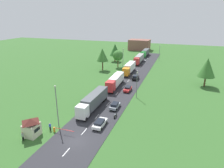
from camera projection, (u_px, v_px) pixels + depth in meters
The scene contains 27 objects.
ground_plane at pixel (76, 141), 37.06m from camera, with size 280.00×280.00×0.00m, color #336028.
road at pixel (117, 94), 58.91m from camera, with size 10.00×140.00×0.06m, color #2B2B30.
lane_marking_centre at pixel (112, 99), 55.43m from camera, with size 0.16×119.29×0.01m.
truck_lead at pixel (93, 101), 49.33m from camera, with size 2.54×13.78×3.68m.
truck_second at pixel (115, 81), 64.10m from camera, with size 2.84×12.89×3.53m.
truck_third at pixel (129, 68), 79.48m from camera, with size 2.65×12.41×3.77m.
truck_fourth at pixel (139, 59), 96.21m from camera, with size 2.56×12.94×3.64m.
truck_fifth at pixel (145, 52), 112.46m from camera, with size 2.65×12.33×3.52m.
car_lead at pixel (100, 123), 41.75m from camera, with size 1.88×4.46×1.39m.
car_second at pixel (115, 106), 49.75m from camera, with size 1.81×4.05×1.50m.
car_third at pixel (128, 89), 61.01m from camera, with size 1.88×4.01×1.48m.
car_fourth at pixel (136, 77), 71.84m from camera, with size 1.94×4.10×1.60m.
motorcycle_courier at pixel (115, 115), 45.55m from camera, with size 0.28×1.94×0.91m.
guard_booth at pixel (31, 127), 38.25m from camera, with size 2.98×3.10×3.72m.
barrier_gate at pixel (58, 130), 39.61m from camera, with size 4.64×0.28×1.05m.
person_lead at pixel (23, 136), 37.04m from camera, with size 0.38×0.24×1.81m.
person_second at pixel (50, 126), 40.45m from camera, with size 0.38×0.22×1.62m.
person_third at pixel (29, 126), 40.34m from camera, with size 0.38×0.23×1.77m.
lamppost_lead at pixel (57, 105), 40.22m from camera, with size 0.36×0.36×9.21m.
lamppost_second at pixel (137, 83), 55.36m from camera, with size 0.36×0.36×7.54m.
lamppost_third at pixel (123, 58), 83.51m from camera, with size 0.36×0.36×9.17m.
lamppost_fourth at pixel (159, 52), 100.91m from camera, with size 0.36×0.36×7.95m.
tree_oak at pixel (207, 68), 63.52m from camera, with size 5.48×5.48×9.35m.
tree_birch at pixel (115, 50), 98.25m from camera, with size 5.23×5.23×8.72m.
tree_maple at pixel (118, 56), 87.67m from camera, with size 4.55×4.55×7.55m.
tree_pine at pixel (102, 55), 82.31m from camera, with size 4.79×4.79×9.24m.
distant_building at pixel (139, 45), 131.81m from camera, with size 13.25×9.51×6.71m, color brown.
Camera 1 is at (16.72, -27.55, 22.22)m, focal length 32.14 mm.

